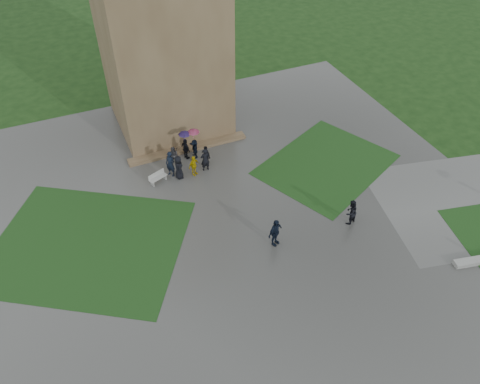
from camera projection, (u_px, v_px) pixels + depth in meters
name	position (u px, v px, depth m)	size (l,w,h in m)	color
ground	(246.00, 249.00, 27.50)	(120.00, 120.00, 0.00)	black
plaza	(233.00, 226.00, 28.87)	(34.00, 34.00, 0.02)	#3A3A38
lawn_inset_left	(88.00, 245.00, 27.71)	(11.00, 9.00, 0.01)	#153512
lawn_inset_right	(326.00, 164.00, 33.42)	(9.00, 7.00, 0.01)	#153512
tower	(158.00, 8.00, 31.78)	(8.00, 8.00, 18.00)	brown
tower_plinth	(188.00, 148.00, 34.67)	(9.00, 0.80, 0.22)	brown
bench	(158.00, 177.00, 31.76)	(1.35, 0.85, 0.75)	#A4A39F
visitor_cluster	(188.00, 154.00, 32.48)	(3.42, 3.05, 2.52)	black
pedestrian_mid	(275.00, 232.00, 27.14)	(1.12, 0.64, 1.92)	black
pedestrian_near	(351.00, 212.00, 28.51)	(0.86, 0.49, 1.76)	black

